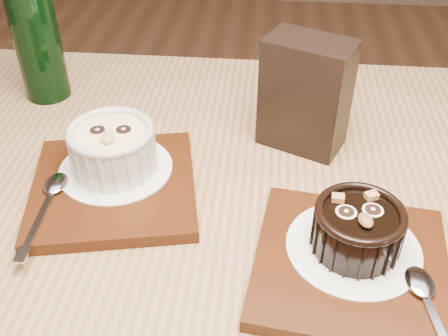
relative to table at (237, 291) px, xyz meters
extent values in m
cube|color=olive|center=(0.00, 0.00, 0.07)|extent=(1.20, 0.80, 0.04)
cube|color=#411C0A|center=(-0.14, 0.05, 0.10)|extent=(0.21, 0.21, 0.01)
cylinder|color=white|center=(-0.15, 0.08, 0.11)|extent=(0.13, 0.13, 0.00)
cylinder|color=silver|center=(-0.15, 0.08, 0.13)|extent=(0.09, 0.09, 0.05)
cylinder|color=#FFEB9B|center=(-0.15, 0.08, 0.15)|extent=(0.08, 0.08, 0.00)
torus|color=silver|center=(-0.15, 0.08, 0.16)|extent=(0.10, 0.10, 0.01)
cylinder|color=black|center=(-0.16, 0.08, 0.16)|extent=(0.02, 0.02, 0.00)
cylinder|color=black|center=(-0.13, 0.08, 0.16)|extent=(0.02, 0.02, 0.00)
ellipsoid|color=tan|center=(-0.15, 0.06, 0.16)|extent=(0.02, 0.02, 0.01)
cube|color=#411C0A|center=(0.11, -0.04, 0.10)|extent=(0.20, 0.20, 0.01)
cylinder|color=white|center=(0.11, -0.02, 0.11)|extent=(0.13, 0.13, 0.00)
cylinder|color=black|center=(0.11, -0.02, 0.13)|extent=(0.08, 0.08, 0.04)
cylinder|color=black|center=(0.11, -0.02, 0.15)|extent=(0.07, 0.07, 0.00)
torus|color=black|center=(0.11, -0.02, 0.15)|extent=(0.09, 0.09, 0.01)
cylinder|color=black|center=(0.10, -0.02, 0.15)|extent=(0.02, 0.02, 0.00)
cylinder|color=black|center=(0.13, -0.02, 0.15)|extent=(0.02, 0.02, 0.00)
ellipsoid|color=brown|center=(0.12, -0.03, 0.15)|extent=(0.02, 0.02, 0.01)
cube|color=#9F6634|center=(0.09, -0.01, 0.15)|extent=(0.01, 0.01, 0.01)
cube|color=#9F6634|center=(0.13, 0.00, 0.15)|extent=(0.01, 0.01, 0.01)
cube|color=black|center=(0.07, 0.17, 0.16)|extent=(0.12, 0.10, 0.14)
cylinder|color=black|center=(-0.30, 0.26, 0.17)|extent=(0.06, 0.06, 0.17)
camera|label=1|loc=(0.02, -0.38, 0.48)|focal=42.00mm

